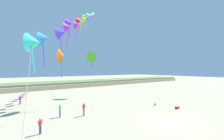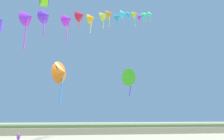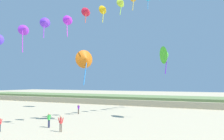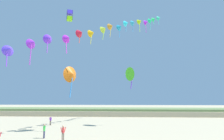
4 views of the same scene
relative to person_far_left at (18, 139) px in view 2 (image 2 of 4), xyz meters
name	(u,v)px [view 2 (image 2 of 4)]	position (x,y,z in m)	size (l,w,h in m)	color
dune_ridge	(104,128)	(12.98, 21.72, 0.02)	(120.00, 12.37, 1.80)	tan
person_far_left	(18,139)	(0.00, 0.00, 0.00)	(0.53, 0.21, 1.52)	#726656
kite_banner_string	(107,16)	(10.05, -4.06, 14.56)	(22.99, 33.30, 24.04)	#35DFD2
large_kite_low_lead	(62,72)	(5.14, -6.28, 7.08)	(2.01, 2.37, 4.51)	#CD6314
large_kite_high_solo	(130,77)	(13.91, 0.22, 7.83)	(2.25, 2.47, 3.80)	#47C622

